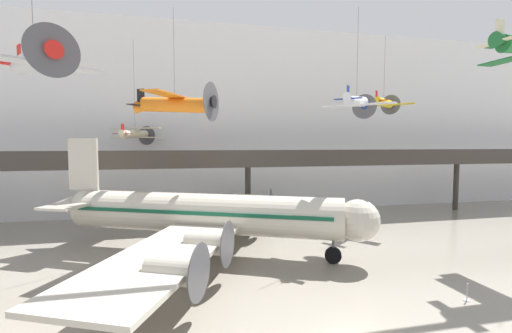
{
  "coord_description": "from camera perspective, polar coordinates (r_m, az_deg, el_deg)",
  "views": [
    {
      "loc": [
        -8.13,
        -13.73,
        9.47
      ],
      "look_at": [
        -2.08,
        13.39,
        7.59
      ],
      "focal_mm": 24.0,
      "sensor_mm": 36.0,
      "label": 1
    }
  ],
  "objects": [
    {
      "name": "suspended_plane_white_twin",
      "position": [
        32.79,
        16.43,
        10.3
      ],
      "size": [
        5.64,
        5.66,
        9.76
      ],
      "rotation": [
        0.0,
        0.0,
        0.77
      ],
      "color": "silver"
    },
    {
      "name": "stanchion_barrier",
      "position": [
        25.42,
        31.73,
        -17.81
      ],
      "size": [
        0.36,
        0.36,
        1.08
      ],
      "color": "#B2B5BA",
      "rests_on": "ground"
    },
    {
      "name": "suspended_plane_silver_racer",
      "position": [
        21.07,
        -33.0,
        14.87
      ],
      "size": [
        6.14,
        5.71,
        9.18
      ],
      "rotation": [
        0.0,
        0.0,
        5.35
      ],
      "color": "silver"
    },
    {
      "name": "mezzanine_walkway",
      "position": [
        40.92,
        -1.1,
        0.53
      ],
      "size": [
        110.0,
        3.2,
        8.71
      ],
      "color": "#38332D",
      "rests_on": "ground"
    },
    {
      "name": "airliner_silver_main",
      "position": [
        29.7,
        -9.01,
        -7.82
      ],
      "size": [
        27.52,
        32.38,
        9.93
      ],
      "rotation": [
        0.0,
        0.0,
        -0.43
      ],
      "color": "beige",
      "rests_on": "ground"
    },
    {
      "name": "suspended_plane_yellow_lowwing",
      "position": [
        42.46,
        20.52,
        9.9
      ],
      "size": [
        5.46,
        5.77,
        8.7
      ],
      "rotation": [
        0.0,
        0.0,
        0.67
      ],
      "color": "yellow"
    },
    {
      "name": "hangar_back_wall",
      "position": [
        48.4,
        -2.91,
        7.69
      ],
      "size": [
        140.0,
        3.0,
        25.41
      ],
      "color": "white",
      "rests_on": "ground"
    },
    {
      "name": "suspended_plane_cream_biplane",
      "position": [
        42.81,
        -19.45,
        5.16
      ],
      "size": [
        6.35,
        5.61,
        12.18
      ],
      "rotation": [
        0.0,
        0.0,
        1.11
      ],
      "color": "beige"
    },
    {
      "name": "suspended_plane_orange_highwing",
      "position": [
        32.43,
        -13.42,
        10.07
      ],
      "size": [
        8.24,
        9.27,
        10.17
      ],
      "rotation": [
        0.0,
        0.0,
        5.8
      ],
      "color": "orange"
    }
  ]
}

